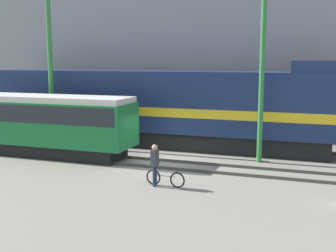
{
  "coord_description": "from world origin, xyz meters",
  "views": [
    {
      "loc": [
        7.1,
        -19.42,
        5.08
      ],
      "look_at": [
        0.07,
        0.47,
        1.8
      ],
      "focal_mm": 45.0,
      "sensor_mm": 36.0,
      "label": 1
    }
  ],
  "objects_px": {
    "person": "(155,161)",
    "utility_pole_center": "(262,76)",
    "freight_locomotive": "(160,107)",
    "utility_pole_left": "(51,71)",
    "bicycle": "(165,179)",
    "streetcar": "(50,122)"
  },
  "relations": [
    {
      "from": "person",
      "to": "utility_pole_center",
      "type": "bearing_deg",
      "value": 58.41
    },
    {
      "from": "person",
      "to": "utility_pole_center",
      "type": "relative_size",
      "value": 0.2
    },
    {
      "from": "freight_locomotive",
      "to": "person",
      "type": "relative_size",
      "value": 12.32
    },
    {
      "from": "freight_locomotive",
      "to": "person",
      "type": "xyz_separation_m",
      "value": [
        2.75,
        -7.9,
        -1.3
      ]
    },
    {
      "from": "utility_pole_left",
      "to": "bicycle",
      "type": "bearing_deg",
      "value": -31.13
    },
    {
      "from": "streetcar",
      "to": "utility_pole_left",
      "type": "bearing_deg",
      "value": 121.98
    },
    {
      "from": "freight_locomotive",
      "to": "bicycle",
      "type": "bearing_deg",
      "value": -67.92
    },
    {
      "from": "streetcar",
      "to": "utility_pole_center",
      "type": "relative_size",
      "value": 1.07
    },
    {
      "from": "streetcar",
      "to": "utility_pole_center",
      "type": "height_order",
      "value": "utility_pole_center"
    },
    {
      "from": "freight_locomotive",
      "to": "bicycle",
      "type": "xyz_separation_m",
      "value": [
        3.16,
        -7.79,
        -2.03
      ]
    },
    {
      "from": "bicycle",
      "to": "person",
      "type": "height_order",
      "value": "person"
    },
    {
      "from": "freight_locomotive",
      "to": "utility_pole_left",
      "type": "relative_size",
      "value": 2.4
    },
    {
      "from": "utility_pole_center",
      "to": "utility_pole_left",
      "type": "bearing_deg",
      "value": 180.0
    },
    {
      "from": "bicycle",
      "to": "utility_pole_center",
      "type": "bearing_deg",
      "value": 61.02
    },
    {
      "from": "utility_pole_center",
      "to": "person",
      "type": "bearing_deg",
      "value": -121.59
    },
    {
      "from": "streetcar",
      "to": "utility_pole_left",
      "type": "distance_m",
      "value": 3.72
    },
    {
      "from": "bicycle",
      "to": "utility_pole_left",
      "type": "relative_size",
      "value": 0.19
    },
    {
      "from": "freight_locomotive",
      "to": "utility_pole_left",
      "type": "bearing_deg",
      "value": -159.35
    },
    {
      "from": "utility_pole_left",
      "to": "utility_pole_center",
      "type": "height_order",
      "value": "utility_pole_left"
    },
    {
      "from": "person",
      "to": "freight_locomotive",
      "type": "bearing_deg",
      "value": 109.17
    },
    {
      "from": "person",
      "to": "utility_pole_center",
      "type": "xyz_separation_m",
      "value": [
        3.47,
        5.65,
        3.3
      ]
    },
    {
      "from": "bicycle",
      "to": "person",
      "type": "distance_m",
      "value": 0.85
    }
  ]
}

